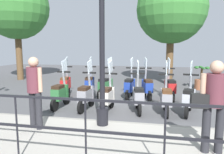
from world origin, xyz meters
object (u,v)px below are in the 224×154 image
at_px(scooter_far_0, 170,87).
at_px(scooter_far_3, 106,85).
at_px(scooter_near_4, 86,95).
at_px(potted_palm, 201,80).
at_px(scooter_far_2, 130,86).
at_px(scooter_near_5, 60,93).
at_px(scooter_far_5, 66,84).
at_px(scooter_near_2, 138,96).
at_px(lamp_post_near, 102,44).
at_px(tree_large, 16,7).
at_px(scooter_near_3, 107,96).
at_px(scooter_far_4, 90,84).
at_px(tree_distant, 171,9).
at_px(pedestrian_distant, 35,87).
at_px(scooter_near_1, 166,98).
at_px(scooter_far_1, 147,86).
at_px(pedestrian_with_bag, 213,100).
at_px(scooter_near_0, 189,98).

height_order(scooter_far_0, scooter_far_3, same).
bearing_deg(scooter_near_4, scooter_far_3, -3.45).
bearing_deg(potted_palm, scooter_far_3, 122.17).
bearing_deg(scooter_far_2, scooter_near_5, 136.23).
bearing_deg(potted_palm, scooter_far_5, 113.44).
distance_m(scooter_near_2, scooter_far_2, 1.71).
bearing_deg(lamp_post_near, scooter_near_2, -22.69).
bearing_deg(scooter_far_5, scooter_near_4, -151.10).
bearing_deg(scooter_far_0, scooter_far_2, 82.73).
distance_m(tree_large, scooter_near_5, 7.91).
height_order(scooter_near_3, scooter_far_0, same).
bearing_deg(scooter_far_4, potted_palm, -72.46).
distance_m(lamp_post_near, tree_distant, 7.18).
height_order(tree_large, scooter_far_4, tree_large).
bearing_deg(scooter_near_3, pedestrian_distant, 154.04).
bearing_deg(scooter_near_4, potted_palm, -40.57).
height_order(scooter_near_2, scooter_near_5, same).
xyz_separation_m(potted_palm, scooter_far_3, (-2.44, 3.88, 0.04)).
relative_size(pedestrian_distant, scooter_near_1, 1.03).
distance_m(pedestrian_distant, scooter_near_5, 2.20).
bearing_deg(scooter_near_4, scooter_near_2, -81.56).
distance_m(pedestrian_distant, scooter_far_4, 4.00).
height_order(scooter_near_1, scooter_far_1, same).
relative_size(tree_distant, scooter_near_3, 3.57).
bearing_deg(scooter_far_2, pedestrian_distant, 162.51).
relative_size(scooter_near_2, scooter_far_0, 1.00).
xyz_separation_m(pedestrian_with_bag, scooter_near_2, (2.57, 1.46, -0.60)).
bearing_deg(scooter_near_5, scooter_near_0, -86.15).
distance_m(lamp_post_near, pedestrian_with_bag, 2.52).
height_order(tree_distant, scooter_near_3, tree_distant).
xyz_separation_m(scooter_near_4, scooter_far_3, (1.67, -0.23, 0.00)).
distance_m(scooter_near_1, scooter_near_4, 2.40).
distance_m(scooter_near_0, scooter_far_1, 2.06).
bearing_deg(scooter_far_1, scooter_near_1, -175.74).
relative_size(scooter_far_1, scooter_far_3, 1.00).
bearing_deg(tree_large, tree_distant, -89.55).
bearing_deg(scooter_near_2, scooter_near_4, 83.75).
xyz_separation_m(scooter_near_2, scooter_far_5, (1.61, 3.01, 0.00)).
relative_size(scooter_near_1, scooter_far_5, 1.00).
height_order(scooter_near_5, scooter_far_0, same).
bearing_deg(pedestrian_distant, scooter_near_1, 149.21).
distance_m(lamp_post_near, scooter_far_2, 3.65).
relative_size(potted_palm, scooter_near_1, 0.69).
bearing_deg(tree_large, lamp_post_near, -135.00).
xyz_separation_m(scooter_far_0, scooter_far_4, (0.08, 3.09, 0.00)).
bearing_deg(pedestrian_distant, lamp_post_near, 132.59).
relative_size(scooter_near_0, scooter_near_4, 1.00).
height_order(lamp_post_near, scooter_far_4, lamp_post_near).
xyz_separation_m(tree_large, scooter_near_0, (-4.96, -8.78, -3.65)).
bearing_deg(scooter_far_5, scooter_near_3, -140.84).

